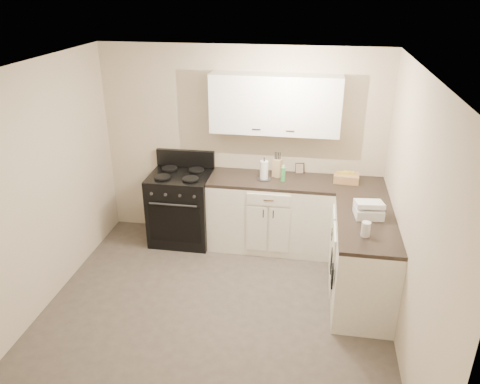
% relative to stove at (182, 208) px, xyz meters
% --- Properties ---
extents(floor, '(3.60, 3.60, 0.00)m').
position_rel_stove_xyz_m(floor, '(0.74, -1.48, -0.46)').
color(floor, '#473F38').
rests_on(floor, ground).
extents(ceiling, '(3.60, 3.60, 0.00)m').
position_rel_stove_xyz_m(ceiling, '(0.74, -1.48, 2.04)').
color(ceiling, white).
rests_on(ceiling, wall_back).
extents(wall_back, '(3.60, 0.00, 3.60)m').
position_rel_stove_xyz_m(wall_back, '(0.74, 0.32, 0.79)').
color(wall_back, beige).
rests_on(wall_back, ground).
extents(wall_right, '(0.00, 3.60, 3.60)m').
position_rel_stove_xyz_m(wall_right, '(2.54, -1.48, 0.79)').
color(wall_right, beige).
rests_on(wall_right, ground).
extents(wall_left, '(0.00, 3.60, 3.60)m').
position_rel_stove_xyz_m(wall_left, '(-1.06, -1.48, 0.79)').
color(wall_left, beige).
rests_on(wall_left, ground).
extents(wall_front, '(3.60, 0.00, 3.60)m').
position_rel_stove_xyz_m(wall_front, '(0.74, -3.28, 0.79)').
color(wall_front, beige).
rests_on(wall_front, ground).
extents(base_cabinets_back, '(1.55, 0.60, 0.90)m').
position_rel_stove_xyz_m(base_cabinets_back, '(1.17, 0.02, -0.01)').
color(base_cabinets_back, white).
rests_on(base_cabinets_back, floor).
extents(base_cabinets_right, '(0.60, 1.90, 0.90)m').
position_rel_stove_xyz_m(base_cabinets_right, '(2.24, -0.63, -0.01)').
color(base_cabinets_right, white).
rests_on(base_cabinets_right, floor).
extents(countertop_back, '(1.55, 0.60, 0.04)m').
position_rel_stove_xyz_m(countertop_back, '(1.17, 0.02, 0.46)').
color(countertop_back, black).
rests_on(countertop_back, base_cabinets_back).
extents(countertop_right, '(0.60, 1.90, 0.04)m').
position_rel_stove_xyz_m(countertop_right, '(2.24, -0.63, 0.46)').
color(countertop_right, black).
rests_on(countertop_right, base_cabinets_right).
extents(upper_cabinets, '(1.55, 0.30, 0.70)m').
position_rel_stove_xyz_m(upper_cabinets, '(1.17, 0.18, 1.38)').
color(upper_cabinets, white).
rests_on(upper_cabinets, wall_back).
extents(stove, '(0.77, 0.66, 0.94)m').
position_rel_stove_xyz_m(stove, '(0.00, 0.00, 0.00)').
color(stove, black).
rests_on(stove, floor).
extents(knife_block, '(0.13, 0.12, 0.23)m').
position_rel_stove_xyz_m(knife_block, '(1.22, 0.13, 0.59)').
color(knife_block, tan).
rests_on(knife_block, countertop_back).
extents(paper_towel, '(0.11, 0.11, 0.24)m').
position_rel_stove_xyz_m(paper_towel, '(1.07, 0.00, 0.60)').
color(paper_towel, white).
rests_on(paper_towel, countertop_back).
extents(soap_bottle, '(0.06, 0.06, 0.18)m').
position_rel_stove_xyz_m(soap_bottle, '(1.31, -0.01, 0.57)').
color(soap_bottle, green).
rests_on(soap_bottle, countertop_back).
extents(picture_frame, '(0.11, 0.05, 0.14)m').
position_rel_stove_xyz_m(picture_frame, '(1.50, 0.27, 0.55)').
color(picture_frame, black).
rests_on(picture_frame, countertop_back).
extents(wicker_basket, '(0.31, 0.22, 0.10)m').
position_rel_stove_xyz_m(wicker_basket, '(2.07, 0.09, 0.53)').
color(wicker_basket, tan).
rests_on(wicker_basket, countertop_right).
extents(countertop_grill, '(0.31, 0.29, 0.10)m').
position_rel_stove_xyz_m(countertop_grill, '(2.26, -0.80, 0.53)').
color(countertop_grill, white).
rests_on(countertop_grill, countertop_right).
extents(glass_jar, '(0.09, 0.09, 0.15)m').
position_rel_stove_xyz_m(glass_jar, '(2.20, -1.23, 0.55)').
color(glass_jar, silver).
rests_on(glass_jar, countertop_right).
extents(oven_mitt_near, '(0.02, 0.13, 0.23)m').
position_rel_stove_xyz_m(oven_mitt_near, '(1.92, -1.32, 0.05)').
color(oven_mitt_near, black).
rests_on(oven_mitt_near, base_cabinets_right).
extents(oven_mitt_far, '(0.02, 0.14, 0.25)m').
position_rel_stove_xyz_m(oven_mitt_far, '(1.92, -1.02, 0.03)').
color(oven_mitt_far, black).
rests_on(oven_mitt_far, base_cabinets_right).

